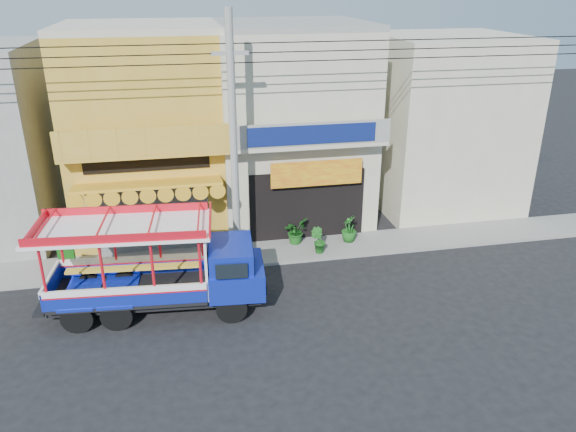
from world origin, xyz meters
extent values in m
plane|color=black|center=(0.00, 0.00, 0.00)|extent=(90.00, 90.00, 0.00)
cube|color=slate|center=(0.00, 4.00, 0.06)|extent=(30.00, 2.00, 0.12)
cube|color=gold|center=(-4.00, 8.00, 4.00)|extent=(6.00, 6.00, 8.00)
cube|color=#595B5E|center=(-4.00, 4.98, 1.40)|extent=(4.20, 0.10, 2.60)
cube|color=orange|center=(-4.00, 4.25, 3.05)|extent=(5.20, 1.50, 0.31)
cube|color=gold|center=(-4.00, 4.65, 4.05)|extent=(6.00, 0.70, 0.18)
cube|color=gold|center=(-4.00, 4.35, 4.60)|extent=(6.00, 0.12, 0.95)
cube|color=black|center=(-4.00, 4.97, 3.55)|extent=(4.50, 0.04, 0.45)
cube|color=#B7B196|center=(-4.00, 8.00, 8.12)|extent=(6.00, 6.00, 0.24)
cube|color=#B7B196|center=(2.00, 8.00, 4.00)|extent=(6.00, 6.00, 8.00)
cube|color=black|center=(2.00, 4.98, 1.50)|extent=(4.60, 0.12, 2.80)
cube|color=yellow|center=(2.30, 4.70, 2.90)|extent=(3.60, 0.05, 1.00)
cube|color=#B7B196|center=(2.00, 4.65, 4.05)|extent=(6.00, 0.70, 0.18)
cube|color=gray|center=(2.00, 4.35, 4.55)|extent=(6.00, 0.12, 0.85)
cube|color=navy|center=(2.00, 4.28, 4.55)|extent=(4.80, 0.06, 0.70)
cube|color=gray|center=(2.00, 8.00, 8.12)|extent=(6.00, 6.00, 0.24)
cube|color=#B7B196|center=(-1.00, 4.85, 4.00)|extent=(0.35, 0.30, 8.00)
cube|color=#B7B196|center=(9.00, 8.00, 3.80)|extent=(6.00, 6.00, 7.60)
cylinder|color=gray|center=(-1.00, 3.30, 4.50)|extent=(0.26, 0.26, 9.00)
cube|color=gray|center=(-1.00, 3.30, 7.60)|extent=(1.20, 0.12, 0.12)
cylinder|color=black|center=(0.00, 3.30, 7.30)|extent=(28.00, 0.04, 0.04)
cylinder|color=black|center=(0.00, 3.30, 7.60)|extent=(28.00, 0.04, 0.04)
cylinder|color=black|center=(0.00, 3.30, 7.90)|extent=(28.00, 0.04, 0.04)
cylinder|color=black|center=(-1.62, -0.35, 0.48)|extent=(0.97, 0.35, 0.95)
cylinder|color=black|center=(-1.47, 1.46, 0.48)|extent=(0.97, 0.35, 0.95)
cylinder|color=black|center=(-5.04, -0.07, 0.48)|extent=(0.97, 0.35, 0.95)
cylinder|color=black|center=(-4.89, 1.74, 0.48)|extent=(0.97, 0.35, 0.95)
cylinder|color=black|center=(-6.18, 0.03, 0.48)|extent=(0.97, 0.35, 0.95)
cylinder|color=black|center=(-6.03, 1.84, 0.48)|extent=(0.97, 0.35, 0.95)
cube|color=black|center=(-3.83, 0.74, 0.57)|extent=(6.52, 2.10, 0.27)
cube|color=#1024AE|center=(-1.35, 0.54, 1.10)|extent=(1.89, 2.24, 0.86)
cube|color=#1024AE|center=(-1.50, 0.55, 1.86)|extent=(1.49, 2.04, 0.72)
cube|color=black|center=(-0.83, 0.49, 1.81)|extent=(0.20, 1.68, 0.52)
cube|color=black|center=(-4.61, 0.81, 0.76)|extent=(4.88, 2.48, 0.11)
cube|color=#1024AE|center=(-4.69, -0.20, 1.10)|extent=(4.71, 0.47, 0.57)
cube|color=white|center=(-4.69, -0.20, 1.36)|extent=(4.72, 0.48, 0.21)
cube|color=#1024AE|center=(-4.53, 1.82, 1.10)|extent=(4.71, 0.47, 0.57)
cube|color=white|center=(-4.53, 1.82, 1.36)|extent=(4.72, 0.48, 0.21)
cylinder|color=red|center=(-6.90, 0.00, 2.15)|extent=(0.09, 0.09, 1.53)
cylinder|color=red|center=(-6.74, 1.98, 2.15)|extent=(0.09, 0.09, 1.53)
cube|color=white|center=(-2.24, 0.61, 1.84)|extent=(0.24, 1.93, 2.15)
cube|color=white|center=(-4.71, 0.82, 2.91)|extent=(5.47, 2.77, 0.10)
cube|color=red|center=(-4.71, 0.82, 3.08)|extent=(5.27, 2.66, 0.25)
cube|color=black|center=(-7.01, 3.75, 0.17)|extent=(0.58, 0.42, 0.10)
cube|color=#0F4F0E|center=(-7.01, 3.75, 0.64)|extent=(0.62, 0.24, 0.86)
imported|color=#195618|center=(1.43, 4.54, 0.62)|extent=(1.18, 1.19, 1.00)
imported|color=#195618|center=(2.10, 3.51, 0.62)|extent=(0.70, 0.66, 1.00)
imported|color=#195618|center=(3.55, 4.26, 0.66)|extent=(0.77, 0.77, 1.08)
camera|label=1|loc=(-2.84, -15.14, 9.76)|focal=35.00mm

